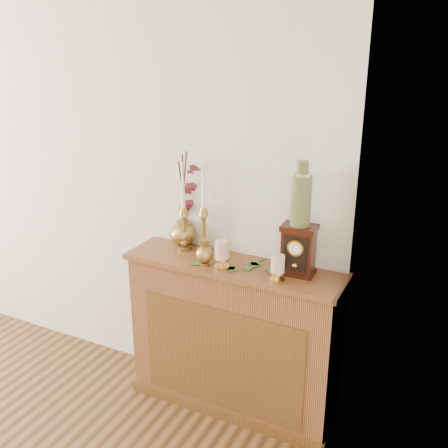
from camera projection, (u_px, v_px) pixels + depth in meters
The scene contains 10 objects.
console_shelf at pixel (233, 341), 3.03m from camera, with size 1.24×0.34×0.93m.
candlestick_left at pixel (184, 222), 2.99m from camera, with size 0.09×0.09×0.52m.
candlestick_center at pixel (204, 222), 2.96m from camera, with size 0.09×0.09×0.54m.
bud_vase at pixel (204, 253), 2.81m from camera, with size 0.09×0.09×0.15m.
ginger_jar at pixel (188, 202), 3.04m from camera, with size 0.24×0.25×0.58m.
pillar_candle_left at pixel (222, 253), 2.77m from camera, with size 0.09×0.09×0.17m.
pillar_candle_right at pixel (278, 267), 2.63m from camera, with size 0.08×0.08×0.15m.
ivy_garland at pixel (228, 261), 2.85m from camera, with size 0.49×0.23×0.09m.
mantel_clock at pixel (298, 250), 2.69m from camera, with size 0.18×0.13×0.27m.
ceramic_vase at pixel (301, 197), 2.60m from camera, with size 0.10×0.10×0.33m.
Camera 1 is at (2.52, -0.26, 2.11)m, focal length 42.00 mm.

